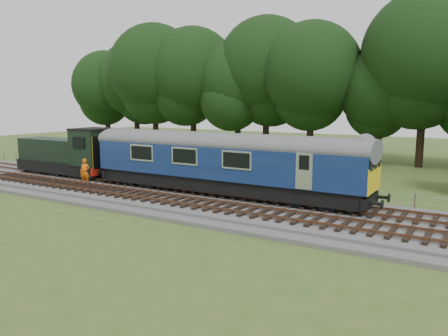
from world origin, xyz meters
The scene contains 9 objects.
ground centered at (0.00, 0.00, 0.00)m, with size 120.00×120.00×0.00m, color #3E6123.
ballast centered at (0.00, 0.00, 0.17)m, with size 70.00×7.00×0.35m, color #4C4C4F.
track_north centered at (0.00, 1.40, 0.42)m, with size 67.20×2.40×0.21m.
track_south centered at (0.00, -1.60, 0.42)m, with size 67.20×2.40×0.21m.
fence centered at (0.00, 4.50, 0.00)m, with size 64.00×0.12×1.00m, color #6B6054, non-canonical shape.
tree_line centered at (0.00, 22.00, 0.00)m, with size 70.00×8.00×18.00m, color black, non-canonical shape.
dmu_railcar centered at (1.40, 1.40, 2.61)m, with size 18.05×2.86×3.88m.
shunter_loco centered at (-12.52, 1.40, 1.97)m, with size 8.92×2.60×3.38m.
worker centered at (-8.18, -0.89, 1.26)m, with size 0.67×0.44×1.83m, color orange.
Camera 1 is at (15.10, -21.14, 5.98)m, focal length 35.00 mm.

